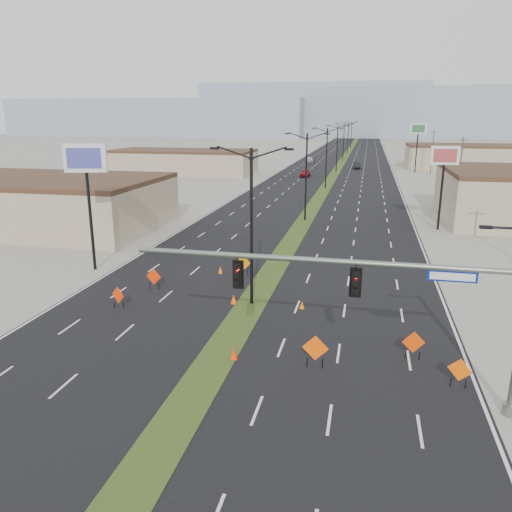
% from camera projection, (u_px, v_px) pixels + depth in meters
% --- Properties ---
extents(ground, '(600.00, 600.00, 0.00)m').
position_uv_depth(ground, '(189.00, 402.00, 21.38)').
color(ground, gray).
rests_on(ground, ground).
extents(road_surface, '(25.00, 400.00, 0.02)m').
position_uv_depth(road_surface, '(337.00, 170.00, 115.39)').
color(road_surface, black).
rests_on(road_surface, ground).
extents(median_strip, '(2.00, 400.00, 0.04)m').
position_uv_depth(median_strip, '(337.00, 170.00, 115.39)').
color(median_strip, '#2E4017').
rests_on(median_strip, ground).
extents(building_sw_far, '(30.00, 14.00, 4.50)m').
position_uv_depth(building_sw_far, '(183.00, 163.00, 107.37)').
color(building_sw_far, tan).
rests_on(building_sw_far, ground).
extents(building_se_far, '(44.00, 16.00, 5.00)m').
position_uv_depth(building_se_far, '(505.00, 158.00, 116.17)').
color(building_se_far, tan).
rests_on(building_se_far, ground).
extents(mesa_west, '(180.00, 50.00, 22.00)m').
position_uv_depth(mesa_west, '(160.00, 118.00, 306.70)').
color(mesa_west, '#8B99AC').
rests_on(mesa_west, ground).
extents(mesa_center, '(220.00, 50.00, 28.00)m').
position_uv_depth(mesa_center, '(429.00, 113.00, 291.25)').
color(mesa_center, '#8B99AC').
rests_on(mesa_center, ground).
extents(mesa_backdrop, '(140.00, 50.00, 32.00)m').
position_uv_depth(mesa_backdrop, '(313.00, 110.00, 324.15)').
color(mesa_backdrop, '#8B99AC').
rests_on(mesa_backdrop, ground).
extents(signal_mast, '(16.30, 0.60, 8.00)m').
position_uv_depth(signal_mast, '(401.00, 296.00, 20.18)').
color(signal_mast, slate).
rests_on(signal_mast, ground).
extents(streetlight_0, '(5.15, 0.24, 10.02)m').
position_uv_depth(streetlight_0, '(251.00, 223.00, 31.20)').
color(streetlight_0, black).
rests_on(streetlight_0, ground).
extents(streetlight_1, '(5.15, 0.24, 10.02)m').
position_uv_depth(streetlight_1, '(306.00, 174.00, 57.52)').
color(streetlight_1, black).
rests_on(streetlight_1, ground).
extents(streetlight_2, '(5.15, 0.24, 10.02)m').
position_uv_depth(streetlight_2, '(326.00, 156.00, 83.84)').
color(streetlight_2, black).
rests_on(streetlight_2, ground).
extents(streetlight_3, '(5.15, 0.24, 10.02)m').
position_uv_depth(streetlight_3, '(337.00, 147.00, 110.16)').
color(streetlight_3, black).
rests_on(streetlight_3, ground).
extents(streetlight_4, '(5.15, 0.24, 10.02)m').
position_uv_depth(streetlight_4, '(344.00, 141.00, 136.48)').
color(streetlight_4, black).
rests_on(streetlight_4, ground).
extents(streetlight_5, '(5.15, 0.24, 10.02)m').
position_uv_depth(streetlight_5, '(348.00, 137.00, 162.81)').
color(streetlight_5, black).
rests_on(streetlight_5, ground).
extents(streetlight_6, '(5.15, 0.24, 10.02)m').
position_uv_depth(streetlight_6, '(351.00, 134.00, 189.13)').
color(streetlight_6, black).
rests_on(streetlight_6, ground).
extents(utility_pole_1, '(1.60, 0.20, 9.00)m').
position_uv_depth(utility_pole_1, '(460.00, 168.00, 72.34)').
color(utility_pole_1, '#4C3823').
rests_on(utility_pole_1, ground).
extents(utility_pole_2, '(1.60, 0.20, 9.00)m').
position_uv_depth(utility_pole_2, '(432.00, 152.00, 105.24)').
color(utility_pole_2, '#4C3823').
rests_on(utility_pole_2, ground).
extents(utility_pole_3, '(1.60, 0.20, 9.00)m').
position_uv_depth(utility_pole_3, '(418.00, 143.00, 138.15)').
color(utility_pole_3, '#4C3823').
rests_on(utility_pole_3, ground).
extents(car_left, '(1.92, 4.48, 1.51)m').
position_uv_depth(car_left, '(305.00, 173.00, 101.34)').
color(car_left, maroon).
rests_on(car_left, ground).
extents(car_mid, '(1.83, 4.75, 1.54)m').
position_uv_depth(car_mid, '(357.00, 165.00, 117.17)').
color(car_mid, black).
rests_on(car_mid, ground).
extents(car_far, '(2.39, 4.89, 1.37)m').
position_uv_depth(car_far, '(309.00, 160.00, 133.44)').
color(car_far, '#A5A9AF').
rests_on(car_far, ground).
extents(construction_sign_0, '(1.02, 0.48, 1.46)m').
position_uv_depth(construction_sign_0, '(118.00, 296.00, 31.58)').
color(construction_sign_0, red).
rests_on(construction_sign_0, ground).
extents(construction_sign_1, '(1.14, 0.20, 1.53)m').
position_uv_depth(construction_sign_1, '(154.00, 277.00, 35.10)').
color(construction_sign_1, red).
rests_on(construction_sign_1, ground).
extents(construction_sign_2, '(1.23, 0.10, 1.64)m').
position_uv_depth(construction_sign_2, '(243.00, 264.00, 38.14)').
color(construction_sign_2, orange).
rests_on(construction_sign_2, ground).
extents(construction_sign_3, '(1.28, 0.05, 1.71)m').
position_uv_depth(construction_sign_3, '(315.00, 349.00, 24.02)').
color(construction_sign_3, '#FB5205').
rests_on(construction_sign_3, ground).
extents(construction_sign_4, '(1.01, 0.46, 1.44)m').
position_uv_depth(construction_sign_4, '(460.00, 371.00, 22.29)').
color(construction_sign_4, '#FF5A05').
rests_on(construction_sign_4, ground).
extents(construction_sign_5, '(1.14, 0.21, 1.52)m').
position_uv_depth(construction_sign_5, '(414.00, 343.00, 24.90)').
color(construction_sign_5, '#DA3C04').
rests_on(construction_sign_5, ground).
extents(cone_0, '(0.44, 0.44, 0.64)m').
position_uv_depth(cone_0, '(234.00, 354.00, 25.06)').
color(cone_0, '#FF3105').
rests_on(cone_0, ground).
extents(cone_1, '(0.46, 0.46, 0.67)m').
position_uv_depth(cone_1, '(234.00, 299.00, 32.53)').
color(cone_1, '#F55405').
rests_on(cone_1, ground).
extents(cone_2, '(0.41, 0.41, 0.54)m').
position_uv_depth(cone_2, '(302.00, 305.00, 31.72)').
color(cone_2, '#FC6705').
rests_on(cone_2, ground).
extents(cone_3, '(0.37, 0.37, 0.58)m').
position_uv_depth(cone_3, '(220.00, 270.00, 38.84)').
color(cone_3, '#FF6505').
rests_on(cone_3, ground).
extents(pole_sign_west, '(3.21, 1.14, 9.87)m').
position_uv_depth(pole_sign_west, '(86.00, 168.00, 37.84)').
color(pole_sign_west, black).
rests_on(pole_sign_west, ground).
extents(pole_sign_east_near, '(2.90, 0.46, 8.88)m').
position_uv_depth(pole_sign_east_near, '(444.00, 162.00, 52.15)').
color(pole_sign_east_near, black).
rests_on(pole_sign_east_near, ground).
extents(pole_sign_east_far, '(3.31, 1.58, 10.48)m').
position_uv_depth(pole_sign_east_far, '(418.00, 132.00, 107.42)').
color(pole_sign_east_far, black).
rests_on(pole_sign_east_far, ground).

